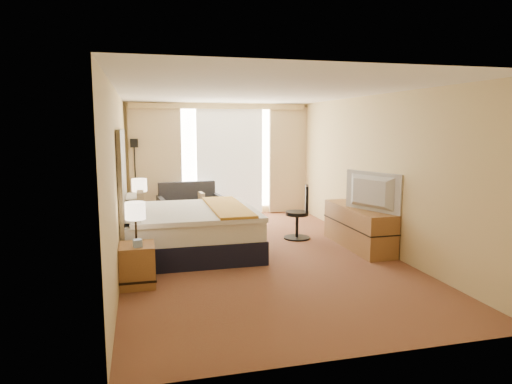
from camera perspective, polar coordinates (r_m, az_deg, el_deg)
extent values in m
cube|color=#531817|center=(7.55, -0.03, -7.74)|extent=(4.20, 7.00, 0.02)
cube|color=white|center=(7.27, -0.03, 12.36)|extent=(4.20, 7.00, 0.02)
cube|color=#D4BE81|center=(10.71, -4.67, 4.06)|extent=(4.20, 0.02, 2.60)
cube|color=#D4BE81|center=(4.03, 12.36, -3.10)|extent=(4.20, 0.02, 2.60)
cube|color=#D4BE81|center=(7.08, -16.75, 1.58)|extent=(0.02, 7.00, 2.60)
cube|color=#D4BE81|center=(8.07, 14.59, 2.45)|extent=(0.02, 7.00, 2.60)
cube|color=black|center=(7.28, -16.36, 1.61)|extent=(0.06, 1.85, 1.50)
cube|color=#9A6638|center=(6.25, -14.60, -8.82)|extent=(0.45, 0.52, 0.55)
cube|color=#9A6638|center=(8.67, -14.56, -4.03)|extent=(0.45, 0.52, 0.55)
cube|color=#9A6638|center=(8.09, 12.66, -4.29)|extent=(0.50, 1.80, 0.70)
cube|color=white|center=(10.72, -3.32, 4.19)|extent=(2.30, 0.02, 2.30)
cube|color=beige|center=(10.45, -12.44, 3.62)|extent=(1.15, 0.09, 2.50)
cube|color=beige|center=(10.99, 3.97, 4.02)|extent=(0.90, 0.09, 2.50)
cube|color=white|center=(10.69, -3.28, 3.91)|extent=(1.55, 0.04, 2.50)
cube|color=#D4BE81|center=(10.53, -4.60, 10.63)|extent=(4.00, 0.16, 0.12)
cube|color=black|center=(7.63, -8.35, -6.25)|extent=(2.17, 1.96, 0.36)
cube|color=white|center=(7.55, -8.40, -3.78)|extent=(2.12, 1.91, 0.31)
cube|color=white|center=(7.52, -7.80, -2.41)|extent=(1.98, 1.98, 0.07)
cube|color=orange|center=(7.60, -3.63, -1.85)|extent=(0.57, 1.98, 0.04)
cube|color=white|center=(6.99, -15.39, -2.38)|extent=(0.29, 0.81, 0.19)
cube|color=white|center=(7.93, -15.28, -1.14)|extent=(0.29, 0.81, 0.19)
cube|color=beige|center=(7.45, -14.24, -1.36)|extent=(0.10, 0.43, 0.37)
cube|color=#50171D|center=(10.09, -8.20, -3.01)|extent=(1.43, 0.87, 0.24)
cube|color=#292A2E|center=(10.01, -8.17, -1.94)|extent=(1.32, 0.72, 0.16)
cube|color=#292A2E|center=(10.29, -8.61, -0.19)|extent=(1.27, 0.27, 0.53)
cube|color=#292A2E|center=(9.94, -11.79, -1.94)|extent=(0.18, 0.74, 0.44)
cube|color=#292A2E|center=(10.20, -4.76, -1.53)|extent=(0.18, 0.74, 0.44)
cube|color=beige|center=(10.03, -6.83, -0.93)|extent=(0.11, 0.35, 0.31)
cube|color=black|center=(10.53, -14.66, -3.33)|extent=(0.23, 0.23, 0.02)
cylinder|color=black|center=(10.40, -14.82, 1.08)|extent=(0.03, 0.03, 1.61)
cube|color=black|center=(10.34, -15.00, 5.94)|extent=(0.17, 0.17, 0.19)
cylinder|color=black|center=(8.58, 5.12, -5.71)|extent=(0.49, 0.49, 0.03)
cylinder|color=black|center=(8.52, 5.14, -4.15)|extent=(0.06, 0.06, 0.44)
cylinder|color=black|center=(8.48, 5.16, -2.68)|extent=(0.43, 0.43, 0.07)
cube|color=black|center=(8.43, 6.38, -0.81)|extent=(0.17, 0.38, 0.49)
cube|color=black|center=(6.21, -14.71, -6.10)|extent=(0.09, 0.09, 0.04)
cylinder|color=black|center=(6.17, -14.78, -4.45)|extent=(0.03, 0.03, 0.33)
cylinder|color=beige|center=(6.13, -14.86, -2.28)|extent=(0.26, 0.26, 0.22)
cube|color=black|center=(8.67, -14.28, -2.03)|extent=(0.10, 0.10, 0.04)
cylinder|color=black|center=(8.64, -14.32, -0.79)|extent=(0.03, 0.03, 0.34)
cylinder|color=beige|center=(8.61, -14.38, 0.84)|extent=(0.27, 0.27, 0.23)
cube|color=#97B6EA|center=(6.04, -14.59, -6.21)|extent=(0.12, 0.12, 0.10)
cube|color=black|center=(8.65, -14.16, -1.96)|extent=(0.20, 0.17, 0.07)
imported|color=black|center=(7.59, 13.89, -0.01)|extent=(0.55, 1.09, 0.64)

